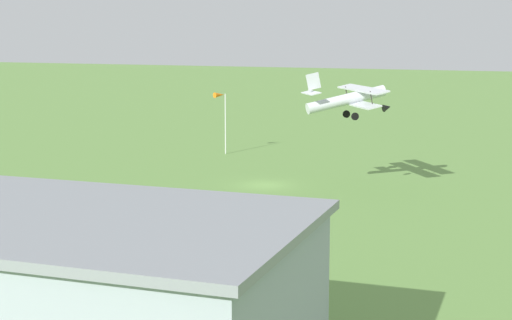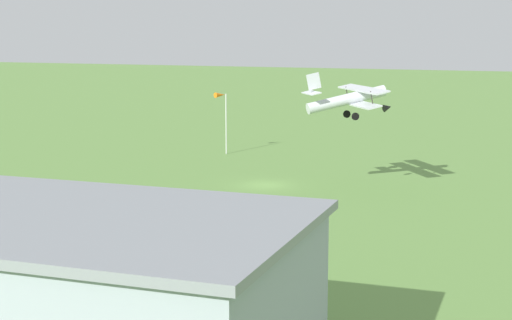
# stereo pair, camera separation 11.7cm
# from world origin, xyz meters

# --- Properties ---
(ground_plane) EXTENTS (400.00, 400.00, 0.00)m
(ground_plane) POSITION_xyz_m (0.00, 0.00, 0.00)
(ground_plane) COLOR #608C42
(biplane) EXTENTS (7.81, 7.86, 4.00)m
(biplane) POSITION_xyz_m (-7.44, -0.40, 7.87)
(biplane) COLOR silver
(person_watching_takeoff) EXTENTS (0.50, 0.50, 1.61)m
(person_watching_takeoff) POSITION_xyz_m (-3.16, 25.41, 0.80)
(person_watching_takeoff) COLOR #33723F
(person_watching_takeoff) RESTS_ON ground_plane
(windsock) EXTENTS (1.34, 1.43, 6.79)m
(windsock) POSITION_xyz_m (10.72, -15.25, 5.95)
(windsock) COLOR silver
(windsock) RESTS_ON ground_plane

